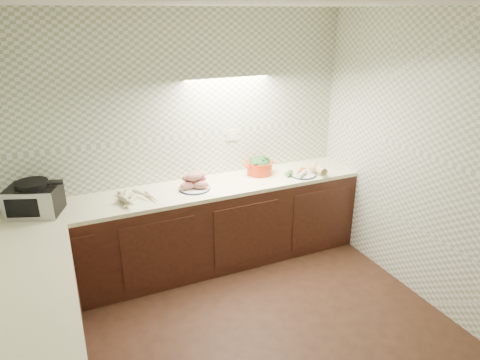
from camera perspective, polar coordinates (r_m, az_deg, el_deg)
name	(u,v)px	position (r m, az deg, el deg)	size (l,w,h in m)	color
room	(262,167)	(2.74, 2.95, 1.72)	(3.60, 3.60, 2.60)	black
counter	(147,288)	(3.68, -12.28, -13.91)	(3.60, 3.60, 0.90)	black
toaster_oven	(34,199)	(4.12, -25.76, -2.27)	(0.51, 0.45, 0.30)	black
parsnip_pile	(136,196)	(4.15, -13.66, -2.12)	(0.39, 0.39, 0.07)	beige
sweet_potato_plate	(194,182)	(4.27, -6.09, -0.28)	(0.32, 0.31, 0.18)	#141D3E
onion_bowl	(197,180)	(4.42, -5.76, -0.02)	(0.13, 0.13, 0.10)	black
dutch_oven	(260,166)	(4.64, 2.62, 1.91)	(0.34, 0.31, 0.19)	red
veg_plate	(308,171)	(4.69, 9.06, 1.25)	(0.43, 0.29, 0.13)	#141D3E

